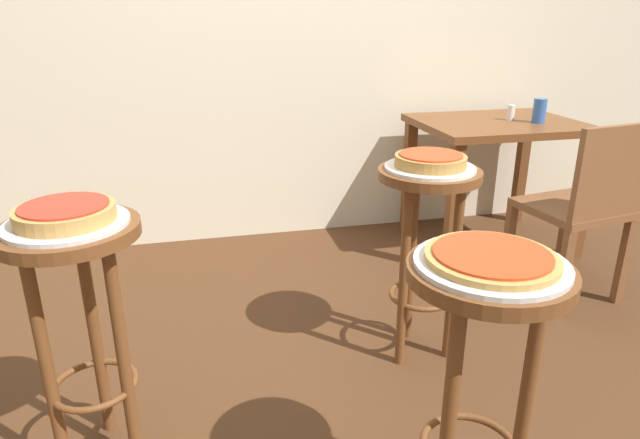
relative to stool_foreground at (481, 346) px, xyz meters
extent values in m
plane|color=#4C2D19|center=(-0.10, 0.59, -0.55)|extent=(6.00, 6.00, 0.00)
cylinder|color=brown|center=(0.00, 0.00, 0.19)|extent=(0.37, 0.37, 0.03)
cylinder|color=brown|center=(0.00, 0.12, -0.19)|extent=(0.04, 0.04, 0.72)
cylinder|color=brown|center=(-0.10, -0.06, -0.19)|extent=(0.04, 0.04, 0.72)
cylinder|color=brown|center=(0.10, -0.06, -0.19)|extent=(0.04, 0.04, 0.72)
cylinder|color=silver|center=(0.00, 0.00, 0.21)|extent=(0.34, 0.34, 0.01)
cylinder|color=tan|center=(0.00, 0.00, 0.22)|extent=(0.29, 0.29, 0.01)
cylinder|color=red|center=(0.00, 0.00, 0.24)|extent=(0.26, 0.26, 0.01)
cylinder|color=brown|center=(-0.96, 0.49, 0.19)|extent=(0.37, 0.37, 0.03)
cylinder|color=brown|center=(-0.96, 0.60, -0.19)|extent=(0.04, 0.04, 0.72)
cylinder|color=brown|center=(-1.06, 0.43, -0.19)|extent=(0.04, 0.04, 0.72)
cylinder|color=brown|center=(-0.86, 0.43, -0.19)|extent=(0.04, 0.04, 0.72)
torus|color=brown|center=(-0.96, 0.49, -0.30)|extent=(0.25, 0.25, 0.02)
cylinder|color=silver|center=(-0.96, 0.49, 0.21)|extent=(0.32, 0.32, 0.01)
cylinder|color=tan|center=(-0.96, 0.49, 0.24)|extent=(0.26, 0.26, 0.04)
cylinder|color=red|center=(-0.96, 0.49, 0.26)|extent=(0.22, 0.22, 0.01)
cylinder|color=brown|center=(0.20, 0.78, 0.19)|extent=(0.37, 0.37, 0.03)
cylinder|color=brown|center=(0.20, 0.90, -0.19)|extent=(0.04, 0.04, 0.72)
cylinder|color=brown|center=(0.10, 0.72, -0.19)|extent=(0.04, 0.04, 0.72)
cylinder|color=brown|center=(0.30, 0.72, -0.19)|extent=(0.04, 0.04, 0.72)
torus|color=brown|center=(0.20, 0.78, -0.30)|extent=(0.25, 0.25, 0.02)
cylinder|color=silver|center=(0.20, 0.78, 0.21)|extent=(0.32, 0.32, 0.01)
cylinder|color=#B78442|center=(0.20, 0.78, 0.24)|extent=(0.25, 0.25, 0.04)
cylinder|color=red|center=(0.20, 0.78, 0.26)|extent=(0.22, 0.22, 0.01)
cube|color=brown|center=(1.03, 1.74, 0.15)|extent=(0.86, 0.70, 0.04)
cube|color=brown|center=(0.65, 1.45, -0.21)|extent=(0.06, 0.06, 0.68)
cube|color=brown|center=(1.42, 1.45, -0.21)|extent=(0.06, 0.06, 0.68)
cube|color=brown|center=(0.65, 2.04, -0.21)|extent=(0.06, 0.06, 0.68)
cube|color=brown|center=(1.42, 2.04, -0.21)|extent=(0.06, 0.06, 0.68)
cylinder|color=#3360B2|center=(1.21, 1.64, 0.24)|extent=(0.07, 0.07, 0.13)
cylinder|color=white|center=(1.11, 1.75, 0.21)|extent=(0.04, 0.04, 0.08)
cube|color=brown|center=(1.07, 1.10, -0.12)|extent=(0.46, 0.46, 0.04)
cube|color=brown|center=(1.10, 0.92, 0.10)|extent=(0.40, 0.09, 0.40)
cube|color=brown|center=(1.22, 1.30, -0.34)|extent=(0.04, 0.04, 0.42)
cube|color=brown|center=(0.86, 1.24, -0.34)|extent=(0.04, 0.04, 0.42)
cube|color=brown|center=(1.27, 0.95, -0.34)|extent=(0.04, 0.04, 0.42)
cube|color=brown|center=(0.92, 0.89, -0.34)|extent=(0.04, 0.04, 0.42)
camera|label=1|loc=(-0.62, -1.00, 0.73)|focal=31.24mm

